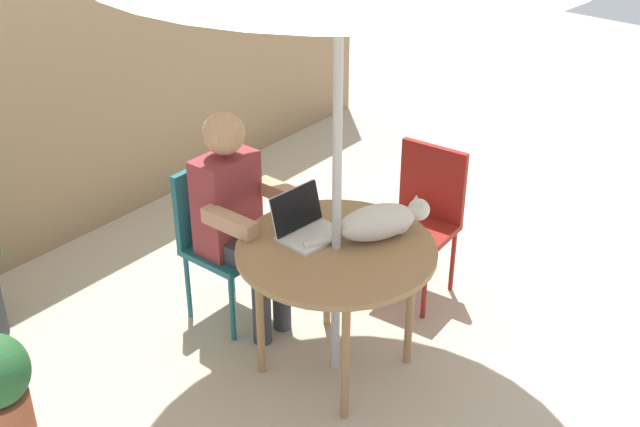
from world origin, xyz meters
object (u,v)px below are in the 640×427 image
object	(u,v)px
patio_table	(336,259)
person_seated	(237,211)
cat	(382,222)
chair_occupied	(217,230)
chair_empty	(423,211)
laptop	(304,222)

from	to	relation	value
patio_table	person_seated	xyz separation A→B (m)	(-0.00, 0.66, 0.03)
person_seated	patio_table	bearing A→B (deg)	-90.00
cat	patio_table	bearing A→B (deg)	154.15
chair_occupied	chair_empty	world-z (taller)	same
patio_table	laptop	world-z (taller)	laptop
chair_occupied	laptop	xyz separation A→B (m)	(0.01, -0.61, 0.27)
patio_table	cat	bearing A→B (deg)	-25.85
patio_table	chair_occupied	xyz separation A→B (m)	(0.00, 0.82, -0.14)
chair_empty	patio_table	bearing A→B (deg)	-175.68
cat	chair_empty	bearing A→B (deg)	14.56
laptop	cat	distance (m)	0.38
cat	laptop	bearing A→B (deg)	124.15
chair_empty	cat	xyz separation A→B (m)	(-0.67, -0.17, 0.29)
patio_table	cat	distance (m)	0.28
person_seated	laptop	bearing A→B (deg)	-89.21
patio_table	chair_occupied	distance (m)	0.83
patio_table	chair_empty	world-z (taller)	chair_empty
chair_occupied	person_seated	size ratio (longest dim) A/B	0.72
patio_table	chair_occupied	bearing A→B (deg)	90.00
patio_table	chair_empty	bearing A→B (deg)	4.32
person_seated	chair_occupied	bearing A→B (deg)	90.00
person_seated	laptop	xyz separation A→B (m)	(0.01, -0.45, 0.10)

